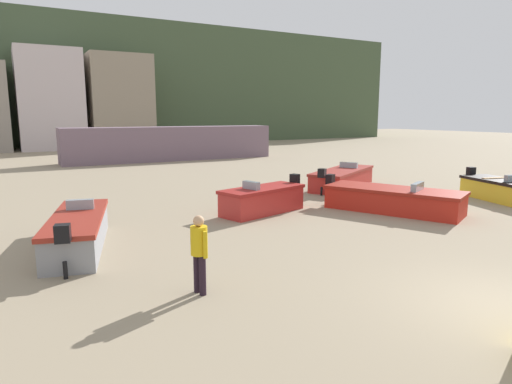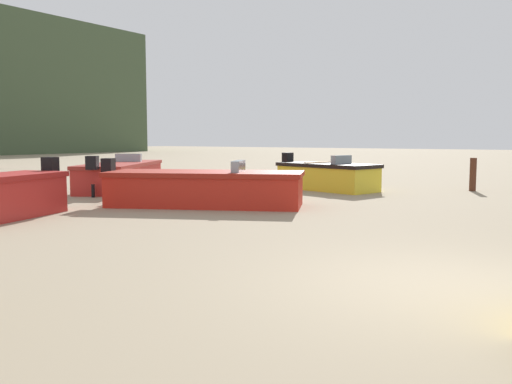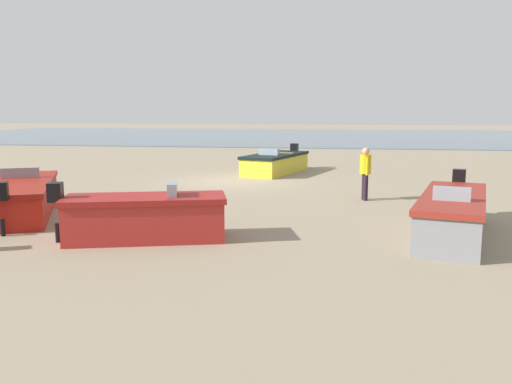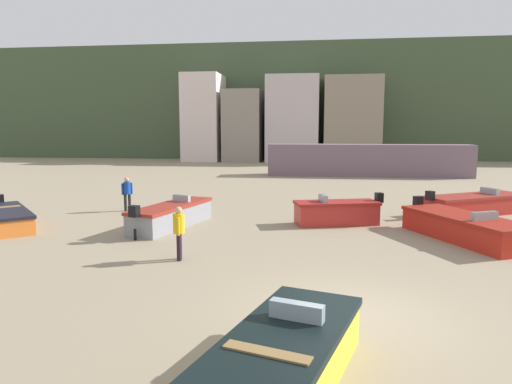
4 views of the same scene
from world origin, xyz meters
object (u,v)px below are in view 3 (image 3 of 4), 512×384
Objects in this scene: beach_walker_distant at (365,169)px; boat_yellow_3 at (276,163)px; boat_red_0 at (18,198)px; boat_grey_5 at (453,215)px; boat_red_1 at (145,217)px.

boat_yellow_3 is at bearing 16.37° from beach_walker_distant.
boat_yellow_3 is (-5.70, -10.35, -0.01)m from boat_red_0.
boat_red_0 is 1.07× the size of boat_grey_5.
boat_red_1 is 7.69m from beach_walker_distant.
boat_red_1 is at bearing 100.48° from boat_yellow_3.
boat_yellow_3 is 0.94× the size of boat_grey_5.
boat_grey_5 is at bearing -29.64° from boat_red_0.
beach_walker_distant is at bearing -55.13° from boat_grey_5.
boat_grey_5 is at bearing 131.78° from boat_yellow_3.
boat_yellow_3 is 12.30m from boat_grey_5.
boat_red_1 reaches higher than boat_yellow_3.
boat_yellow_3 is at bearing 35.62° from boat_red_0.
boat_red_0 is at bearing 77.73° from boat_yellow_3.
boat_grey_5 is at bearing -171.30° from beach_walker_distant.
boat_red_1 is at bearing 26.39° from boat_grey_5.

